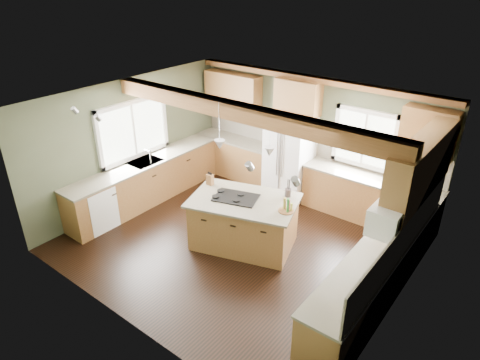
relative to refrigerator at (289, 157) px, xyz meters
The scene contains 37 objects.
floor 2.32m from the refrigerator, 81.95° to the right, with size 5.60×5.60×0.00m, color black.
ceiling 2.73m from the refrigerator, 81.95° to the right, with size 5.60×5.60×0.00m, color silver.
wall_back 0.63m from the refrigerator, 51.71° to the left, with size 5.60×5.60×0.00m, color #434933.
wall_left 3.30m from the refrigerator, 139.70° to the right, with size 5.00×5.00×0.00m, color #434933.
wall_right 3.78m from the refrigerator, 34.37° to the right, with size 5.00×5.00×0.00m, color #434933.
ceiling_beam 2.63m from the refrigerator, 81.85° to the right, with size 5.55×0.26×0.26m, color brown.
soffit_trim 1.69m from the refrigerator, 43.03° to the left, with size 5.55×0.20×0.10m, color brown.
backsplash_back 0.57m from the refrigerator, 50.58° to the left, with size 5.58×0.03×0.58m, color brown.
backsplash_right 3.73m from the refrigerator, 33.86° to the right, with size 0.03×3.70×0.58m, color brown.
base_cab_back_left 1.56m from the refrigerator, behind, with size 2.02×0.60×0.88m, color brown.
counter_back_left 1.49m from the refrigerator, behind, with size 2.06×0.64×0.04m, color #484235.
base_cab_back_right 1.85m from the refrigerator, ahead, with size 2.62×0.60×0.88m, color brown.
counter_back_right 1.79m from the refrigerator, ahead, with size 2.66×0.64×0.04m, color #484235.
base_cab_left 3.06m from the refrigerator, 136.74° to the right, with size 0.60×3.70×0.88m, color brown.
counter_left 3.02m from the refrigerator, 136.74° to the right, with size 0.64×3.74×0.04m, color #484235.
base_cab_right 3.51m from the refrigerator, 36.47° to the right, with size 0.60×3.70×0.88m, color brown.
counter_right 3.48m from the refrigerator, 36.47° to the right, with size 0.64×3.74×0.04m, color #484235.
upper_cab_back_left 2.00m from the refrigerator, behind, with size 1.40×0.35×0.90m, color brown.
upper_cab_over_fridge 1.27m from the refrigerator, 90.00° to the left, with size 0.96×0.35×0.70m, color brown.
upper_cab_right 3.34m from the refrigerator, 22.64° to the right, with size 0.35×2.20×0.90m, color brown.
upper_cab_back_corner 2.81m from the refrigerator, ahead, with size 0.90×0.35×0.90m, color brown.
window_left 3.30m from the refrigerator, 140.15° to the right, with size 0.04×1.60×1.05m, color white.
window_back 1.63m from the refrigerator, 13.94° to the left, with size 1.10×0.04×1.00m, color white.
sink 3.02m from the refrigerator, 136.74° to the right, with size 0.50×0.65×0.03m, color #262628.
faucet 2.90m from the refrigerator, 134.30° to the right, with size 0.02×0.02×0.28m, color #B2B2B7.
dishwasher 4.05m from the refrigerator, 123.02° to the right, with size 0.60×0.60×0.84m, color white.
oven 4.40m from the refrigerator, 50.38° to the right, with size 0.60×0.72×0.84m, color white.
microwave 3.66m from the refrigerator, 37.00° to the right, with size 0.40×0.70×0.38m, color white.
pendant_left 2.43m from the refrigerator, 90.62° to the right, with size 0.18×0.18×0.16m, color #B2B2B7.
pendant_right 2.33m from the refrigerator, 67.94° to the right, with size 0.18×0.18×0.16m, color #B2B2B7.
refrigerator is the anchor object (origin of this frame).
island 2.18m from the refrigerator, 79.57° to the right, with size 1.72×1.05×0.88m, color olive.
island_top 2.13m from the refrigerator, 79.57° to the right, with size 1.84×1.17×0.04m, color #484235.
cooktop 2.15m from the refrigerator, 83.36° to the right, with size 0.75×0.50×0.02m, color black.
knife_block 2.08m from the refrigerator, 102.56° to the right, with size 0.12×0.09×0.20m, color #582E1A.
utensil_crock 1.79m from the refrigerator, 58.90° to the right, with size 0.11×0.11×0.15m, color #3E3431.
bottle_tray 2.31m from the refrigerator, 59.39° to the right, with size 0.26×0.26×0.24m, color brown, non-canonical shape.
Camera 1 is at (3.98, -5.10, 4.54)m, focal length 32.00 mm.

